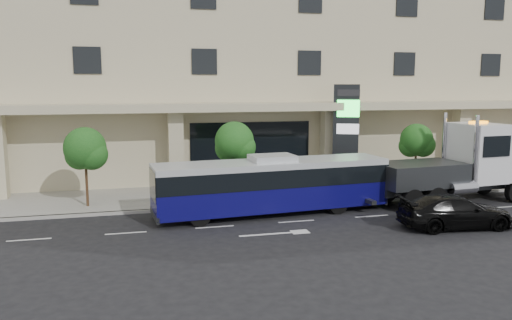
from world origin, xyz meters
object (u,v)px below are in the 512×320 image
at_px(city_bus, 272,184).
at_px(black_sedan, 455,211).
at_px(tow_truck, 462,166).
at_px(signage_pylon, 346,134).

height_order(city_bus, black_sedan, city_bus).
bearing_deg(city_bus, tow_truck, -4.06).
relative_size(city_bus, signage_pylon, 1.89).
relative_size(black_sedan, signage_pylon, 0.82).
relative_size(tow_truck, black_sedan, 2.09).
bearing_deg(signage_pylon, tow_truck, -25.32).
xyz_separation_m(city_bus, tow_truck, (11.10, 0.09, 0.49)).
bearing_deg(tow_truck, black_sedan, -133.61).
bearing_deg(black_sedan, tow_truck, -32.80).
bearing_deg(black_sedan, signage_pylon, 11.97).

